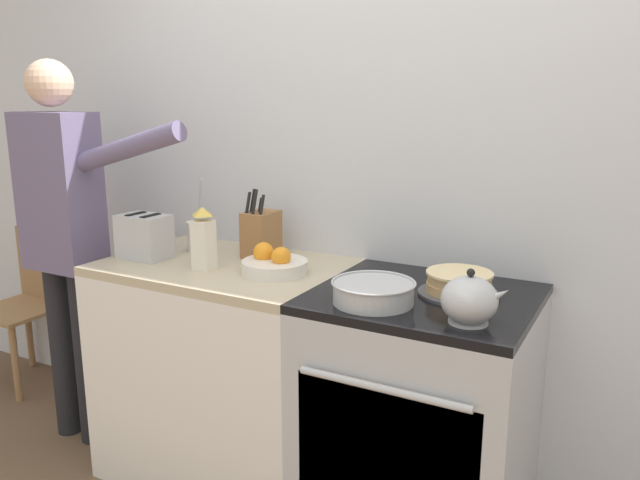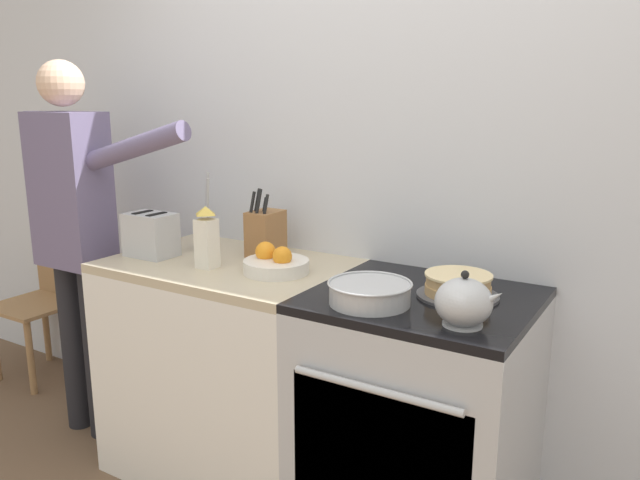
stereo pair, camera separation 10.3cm
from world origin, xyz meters
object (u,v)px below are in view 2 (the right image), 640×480
object	(u,v)px
toaster	(151,235)
person_baker	(75,219)
fruit_bowl	(275,263)
stove_range	(417,421)
knife_block	(266,233)
dining_chair	(48,291)
mixing_bowl	(370,293)
utensil_crock	(205,233)
layer_cake	(458,286)
tea_kettle	(464,303)
milk_carton	(207,239)

from	to	relation	value
toaster	person_baker	bearing A→B (deg)	-176.11
fruit_bowl	stove_range	bearing A→B (deg)	2.28
knife_block	dining_chair	size ratio (longest dim) A/B	0.34
mixing_bowl	toaster	distance (m)	1.05
stove_range	toaster	distance (m)	1.28
utensil_crock	fruit_bowl	xyz separation A→B (m)	(0.47, -0.13, -0.04)
stove_range	layer_cake	size ratio (longest dim) A/B	3.38
utensil_crock	knife_block	bearing A→B (deg)	9.80
knife_block	toaster	size ratio (longest dim) A/B	1.31
person_baker	stove_range	bearing A→B (deg)	5.27
tea_kettle	mixing_bowl	world-z (taller)	tea_kettle
dining_chair	utensil_crock	bearing A→B (deg)	25.88
tea_kettle	utensil_crock	world-z (taller)	utensil_crock
toaster	tea_kettle	bearing A→B (deg)	-4.57
layer_cake	mixing_bowl	bearing A→B (deg)	-135.17
tea_kettle	stove_range	bearing A→B (deg)	136.58
tea_kettle	milk_carton	size ratio (longest dim) A/B	0.84
layer_cake	knife_block	bearing A→B (deg)	172.77
mixing_bowl	dining_chair	bearing A→B (deg)	170.43
stove_range	mixing_bowl	bearing A→B (deg)	-124.47
utensil_crock	dining_chair	world-z (taller)	utensil_crock
stove_range	toaster	size ratio (longest dim) A/B	4.21
person_baker	milk_carton	bearing A→B (deg)	1.96
layer_cake	toaster	bearing A→B (deg)	-173.85
toaster	milk_carton	size ratio (longest dim) A/B	0.90
layer_cake	milk_carton	world-z (taller)	milk_carton
toaster	dining_chair	distance (m)	1.31
layer_cake	fruit_bowl	distance (m)	0.68
utensil_crock	person_baker	world-z (taller)	person_baker
fruit_bowl	tea_kettle	bearing A→B (deg)	-12.36
layer_cake	toaster	world-z (taller)	toaster
stove_range	toaster	bearing A→B (deg)	-175.79
fruit_bowl	mixing_bowl	bearing A→B (deg)	-16.72
dining_chair	layer_cake	bearing A→B (deg)	26.60
tea_kettle	utensil_crock	bearing A→B (deg)	166.29
stove_range	milk_carton	bearing A→B (deg)	-172.91
toaster	stove_range	bearing A→B (deg)	4.21
stove_range	milk_carton	distance (m)	1.02
mixing_bowl	person_baker	size ratio (longest dim) A/B	0.16
stove_range	tea_kettle	xyz separation A→B (m)	(0.21, -0.19, 0.52)
knife_block	dining_chair	bearing A→B (deg)	178.13
person_baker	dining_chair	size ratio (longest dim) A/B	2.04
stove_range	utensil_crock	size ratio (longest dim) A/B	2.73
layer_cake	milk_carton	distance (m)	0.96
utensil_crock	person_baker	size ratio (longest dim) A/B	0.20
stove_range	mixing_bowl	xyz separation A→B (m)	(-0.11, -0.16, 0.49)
stove_range	layer_cake	bearing A→B (deg)	26.22
toaster	dining_chair	world-z (taller)	toaster
layer_cake	mixing_bowl	world-z (taller)	layer_cake
mixing_bowl	knife_block	world-z (taller)	knife_block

